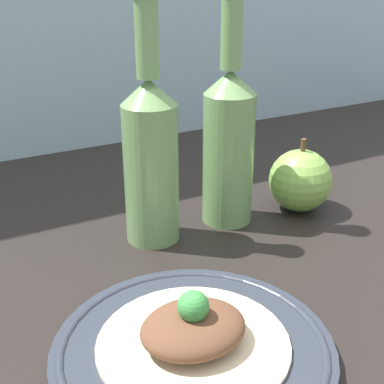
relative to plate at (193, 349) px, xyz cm
name	(u,v)px	position (x,y,z in cm)	size (l,w,h in cm)	color
ground_plane	(234,299)	(9.55, 8.02, -2.80)	(180.00, 110.00, 4.00)	black
plate	(193,349)	(0.00, 0.00, 0.00)	(25.37, 25.37, 1.50)	#2D333D
plated_food	(193,332)	(0.00, 0.00, 1.93)	(17.29, 17.29, 5.59)	beige
cider_bottle_left	(151,153)	(6.23, 22.06, 10.59)	(6.68, 6.68, 30.47)	#729E5B
cider_bottle_right	(229,140)	(17.27, 22.06, 10.59)	(6.68, 6.68, 30.47)	#729E5B
apple	(300,180)	(27.86, 19.86, 3.60)	(8.78, 8.78, 10.46)	#84B74C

